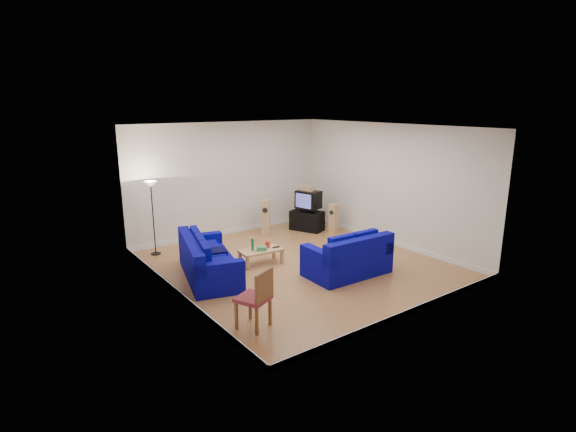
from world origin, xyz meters
TOP-DOWN VIEW (x-y plane):
  - room at (0.00, 0.00)m, footprint 6.01×6.51m
  - sofa_three_seat at (-2.09, 0.54)m, footprint 1.58×2.50m
  - sofa_loveseat at (0.52, -1.17)m, footprint 1.88×1.09m
  - coffee_table at (-0.69, 0.53)m, footprint 1.04×0.59m
  - bottle at (-0.89, 0.58)m, footprint 0.08×0.08m
  - tissue_box at (-0.72, 0.45)m, footprint 0.26×0.22m
  - red_canister at (-0.48, 0.57)m, footprint 0.11×0.11m
  - remote at (-0.32, 0.44)m, footprint 0.18×0.08m
  - tv_stand at (2.01, 2.19)m, footprint 0.86×1.08m
  - av_receiver at (2.06, 2.21)m, footprint 0.57×0.57m
  - television at (2.02, 2.15)m, footprint 0.65×0.77m
  - centre_speaker at (2.00, 2.22)m, footprint 0.28×0.46m
  - speaker_left at (0.76, 2.53)m, footprint 0.37×0.38m
  - speaker_right at (2.45, 1.50)m, footprint 0.31×0.27m
  - floor_lamp at (-2.45, 2.70)m, footprint 0.32×0.32m
  - dining_chair at (-2.42, -2.03)m, footprint 0.66×0.66m

SIDE VIEW (x-z plane):
  - tv_stand at x=2.01m, z-range 0.00..0.58m
  - coffee_table at x=-0.69m, z-range 0.13..0.49m
  - sofa_three_seat at x=-2.09m, z-range -0.11..0.78m
  - sofa_loveseat at x=0.52m, z-range -0.11..0.81m
  - remote at x=-0.32m, z-range 0.36..0.39m
  - tissue_box at x=-0.72m, z-range 0.36..0.46m
  - speaker_right at x=2.45m, z-range 0.00..0.87m
  - red_canister at x=-0.48m, z-range 0.36..0.51m
  - bottle at x=-0.89m, z-range 0.36..0.65m
  - speaker_left at x=0.76m, z-range 0.00..1.02m
  - dining_chair at x=-2.42m, z-range 0.06..1.11m
  - av_receiver at x=2.06m, z-range 0.58..0.68m
  - television at x=2.02m, z-range 0.68..1.20m
  - centre_speaker at x=2.00m, z-range 1.20..1.35m
  - floor_lamp at x=-2.45m, z-range 0.61..2.47m
  - room at x=0.00m, z-range -0.06..3.15m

